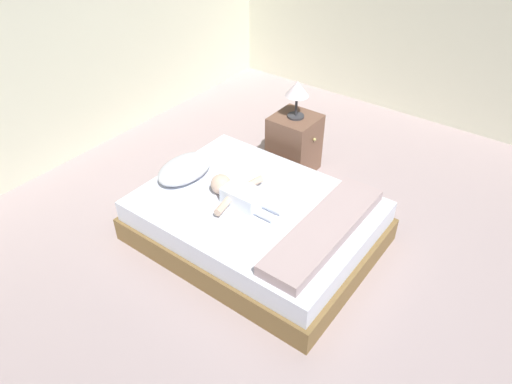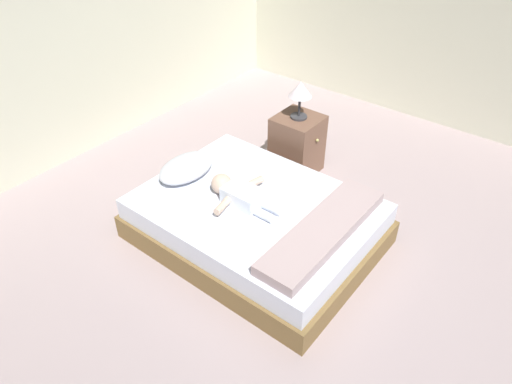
{
  "view_description": "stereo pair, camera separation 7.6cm",
  "coord_description": "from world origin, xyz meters",
  "views": [
    {
      "loc": [
        -2.12,
        -0.97,
        2.6
      ],
      "look_at": [
        0.14,
        0.73,
        0.48
      ],
      "focal_mm": 33.01,
      "sensor_mm": 36.0,
      "label": 1
    },
    {
      "loc": [
        -2.08,
        -1.03,
        2.6
      ],
      "look_at": [
        0.14,
        0.73,
        0.48
      ],
      "focal_mm": 33.01,
      "sensor_mm": 36.0,
      "label": 2
    }
  ],
  "objects": [
    {
      "name": "pillow",
      "position": [
        0.07,
        1.4,
        0.45
      ],
      "size": [
        0.52,
        0.33,
        0.15
      ],
      "color": "silver",
      "rests_on": "bed"
    },
    {
      "name": "nightstand",
      "position": [
        1.16,
        1.04,
        0.29
      ],
      "size": [
        0.4,
        0.43,
        0.57
      ],
      "color": "brown",
      "rests_on": "ground_plane"
    },
    {
      "name": "wall_behind_bed",
      "position": [
        0.0,
        3.0,
        1.27
      ],
      "size": [
        8.0,
        0.12,
        2.55
      ],
      "primitive_type": "cube",
      "color": "silver",
      "rests_on": "ground_plane"
    },
    {
      "name": "bed",
      "position": [
        0.14,
        0.73,
        0.18
      ],
      "size": [
        1.35,
        1.81,
        0.38
      ],
      "color": "brown",
      "rests_on": "ground_plane"
    },
    {
      "name": "ground_plane",
      "position": [
        0.0,
        0.0,
        0.0
      ],
      "size": [
        8.0,
        8.0,
        0.0
      ],
      "primitive_type": "plane",
      "color": "#AB9799"
    },
    {
      "name": "lamp",
      "position": [
        1.16,
        1.04,
        0.84
      ],
      "size": [
        0.22,
        0.22,
        0.35
      ],
      "color": "#333338",
      "rests_on": "nightstand"
    },
    {
      "name": "wall_side",
      "position": [
        3.0,
        0.0,
        1.27
      ],
      "size": [
        0.12,
        6.0,
        2.55
      ],
      "primitive_type": "cube",
      "color": "silver",
      "rests_on": "ground_plane"
    },
    {
      "name": "toothbrush",
      "position": [
        0.26,
        0.94,
        0.38
      ],
      "size": [
        0.08,
        0.13,
        0.02
      ],
      "color": "#BE38AD",
      "rests_on": "bed"
    },
    {
      "name": "blanket",
      "position": [
        0.14,
        0.13,
        0.42
      ],
      "size": [
        1.22,
        0.32,
        0.08
      ],
      "color": "#AF9797",
      "rests_on": "bed"
    },
    {
      "name": "baby",
      "position": [
        0.08,
        0.84,
        0.44
      ],
      "size": [
        0.55,
        0.62,
        0.16
      ],
      "color": "white",
      "rests_on": "bed"
    }
  ]
}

